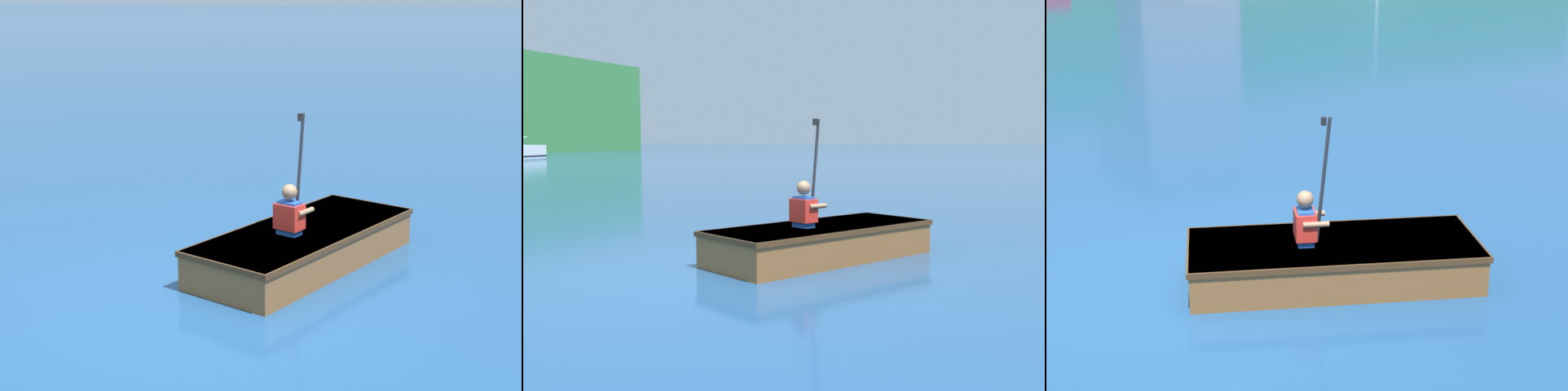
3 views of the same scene
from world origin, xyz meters
TOP-DOWN VIEW (x-y plane):
  - ground_plane at (0.00, 0.00)m, footprint 300.00×300.00m
  - rowboat_foreground at (1.37, -0.80)m, footprint 3.17×2.31m
  - person_paddler at (1.07, -0.66)m, footprint 0.43×0.43m

SIDE VIEW (x-z plane):
  - ground_plane at x=0.00m, z-range 0.00..0.00m
  - rowboat_foreground at x=1.37m, z-range 0.03..0.46m
  - person_paddler at x=1.07m, z-range 0.04..1.34m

